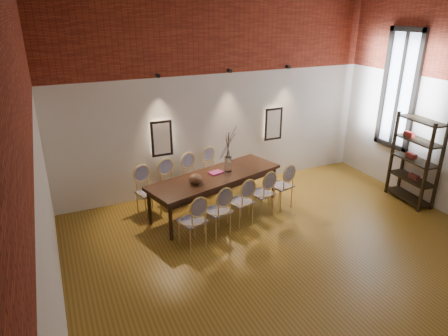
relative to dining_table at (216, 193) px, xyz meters
name	(u,v)px	position (x,y,z in m)	size (l,w,h in m)	color
floor	(311,272)	(0.55, -2.43, -0.39)	(7.00, 7.00, 0.02)	olive
wall_back	(218,97)	(0.55, 1.12, 1.62)	(7.00, 0.10, 4.00)	silver
wall_left	(35,195)	(-3.00, -2.43, 1.62)	(0.10, 7.00, 4.00)	silver
brick_band_back	(219,35)	(0.55, 1.05, 2.88)	(7.00, 0.02, 1.50)	maroon
brick_band_left	(19,68)	(-2.93, -2.43, 2.88)	(0.02, 7.00, 1.50)	maroon
niche_left	(161,138)	(-0.75, 1.02, 0.93)	(0.36, 0.06, 0.66)	#FFEAC6
niche_right	(273,124)	(1.85, 1.02, 0.93)	(0.36, 0.06, 0.66)	#FFEAC6
spot_fixture_left	(158,76)	(-0.75, 0.99, 2.17)	(0.08, 0.08, 0.10)	black
spot_fixture_mid	(230,71)	(0.75, 0.99, 2.17)	(0.08, 0.08, 0.10)	black
spot_fixture_right	(288,67)	(2.15, 0.99, 2.17)	(0.08, 0.08, 0.10)	black
window_glass	(400,90)	(4.01, -0.43, 1.77)	(0.02, 0.78, 2.38)	silver
window_frame	(399,90)	(3.99, -0.43, 1.77)	(0.08, 0.90, 2.50)	black
window_mullion	(399,90)	(3.99, -0.43, 1.77)	(0.06, 0.06, 2.40)	black
dining_table	(216,193)	(0.00, 0.00, 0.00)	(2.71, 0.87, 0.75)	black
chair_near_a	(192,220)	(-0.85, -0.99, 0.09)	(0.44, 0.44, 0.94)	tan
chair_near_b	(217,210)	(-0.33, -0.84, 0.09)	(0.44, 0.44, 0.94)	tan
chair_near_c	(240,201)	(0.20, -0.69, 0.09)	(0.44, 0.44, 0.94)	tan
chair_near_d	(261,193)	(0.72, -0.54, 0.09)	(0.44, 0.44, 0.94)	tan
chair_near_e	(281,185)	(1.24, -0.39, 0.09)	(0.44, 0.44, 0.94)	tan
chair_far_a	(148,192)	(-1.24, 0.39, 0.09)	(0.44, 0.44, 0.94)	tan
chair_far_b	(172,184)	(-0.72, 0.54, 0.09)	(0.44, 0.44, 0.94)	tan
chair_far_c	(194,177)	(-0.20, 0.69, 0.09)	(0.44, 0.44, 0.94)	tan
chair_far_d	(214,171)	(0.33, 0.84, 0.09)	(0.44, 0.44, 0.94)	tan
chair_far_e	(233,165)	(0.85, 0.99, 0.09)	(0.44, 0.44, 0.94)	tan
vase	(228,164)	(0.31, 0.09, 0.53)	(0.14, 0.14, 0.30)	silver
dried_branches	(228,142)	(0.31, 0.09, 0.98)	(0.50, 0.50, 0.70)	#45342D
bowl	(195,179)	(-0.48, -0.19, 0.46)	(0.24, 0.24, 0.18)	brown
book	(216,173)	(0.04, 0.09, 0.39)	(0.26, 0.18, 0.03)	#892259
shelving_rack	(415,160)	(3.83, -1.25, 0.53)	(0.38, 1.00, 1.80)	black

